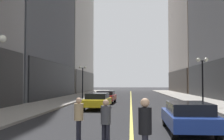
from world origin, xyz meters
The scene contains 13 objects.
ground_plane centered at (0.00, 35.00, 0.00)m, with size 200.00×200.00×0.00m, color #262628.
sidewalk_left centered at (-8.25, 35.00, 0.07)m, with size 4.50×78.00×0.15m, color #9E9991.
sidewalk_right centered at (8.25, 35.00, 0.07)m, with size 4.50×78.00×0.15m, color #9E9991.
lane_centre_stripe centered at (0.00, 35.00, 0.00)m, with size 0.16×70.00×0.01m, color #E5D64C.
building_left_far centered at (-15.80, 60.00, 19.95)m, with size 10.81×26.00×40.09m.
car_blue centered at (2.48, 7.84, 0.72)m, with size 1.99×4.79×1.32m.
car_yellow centered at (-2.79, 18.35, 0.72)m, with size 2.07×4.79×1.32m.
car_red centered at (-2.71, 25.25, 0.72)m, with size 2.14×4.43×1.32m.
pedestrian_in_tan_trench centered at (-1.94, 5.63, 0.94)m, with size 0.36×0.36×1.62m.
pedestrian_in_black_coat centered at (0.33, 2.60, 1.04)m, with size 0.39×0.39×1.77m.
pedestrian_with_orange_bag centered at (-0.87, 4.81, 0.93)m, with size 0.46×0.46×1.60m.
street_lamp_left_far centered at (-6.40, 31.98, 3.26)m, with size 1.06×0.36×4.43m.
street_lamp_right_mid centered at (6.40, 20.78, 3.26)m, with size 1.06×0.36×4.43m.
Camera 1 is at (-0.03, -4.54, 2.16)m, focal length 44.51 mm.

